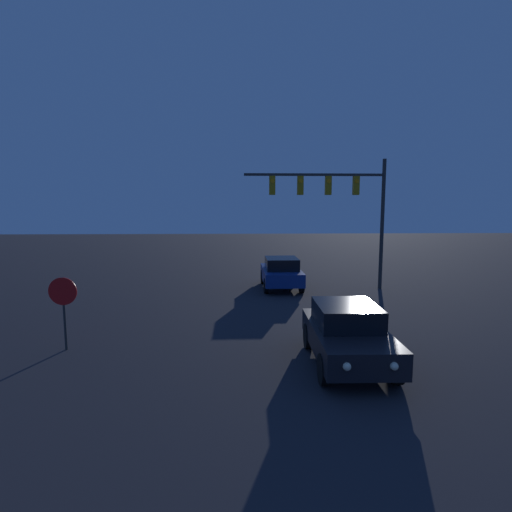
{
  "coord_description": "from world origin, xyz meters",
  "views": [
    {
      "loc": [
        -0.57,
        1.29,
        4.09
      ],
      "look_at": [
        0.0,
        15.86,
        2.25
      ],
      "focal_mm": 28.0,
      "sensor_mm": 36.0,
      "label": 1
    }
  ],
  "objects_px": {
    "car_near": "(347,333)",
    "traffic_signal_mast": "(338,198)",
    "stop_sign": "(63,299)",
    "car_far": "(281,272)"
  },
  "relations": [
    {
      "from": "car_near",
      "to": "car_far",
      "type": "bearing_deg",
      "value": -84.63
    },
    {
      "from": "car_far",
      "to": "traffic_signal_mast",
      "type": "bearing_deg",
      "value": -5.72
    },
    {
      "from": "stop_sign",
      "to": "car_near",
      "type": "bearing_deg",
      "value": -9.41
    },
    {
      "from": "car_near",
      "to": "car_far",
      "type": "height_order",
      "value": "same"
    },
    {
      "from": "traffic_signal_mast",
      "to": "stop_sign",
      "type": "height_order",
      "value": "traffic_signal_mast"
    },
    {
      "from": "car_far",
      "to": "traffic_signal_mast",
      "type": "relative_size",
      "value": 0.58
    },
    {
      "from": "car_near",
      "to": "stop_sign",
      "type": "xyz_separation_m",
      "value": [
        -7.76,
        1.29,
        0.67
      ]
    },
    {
      "from": "car_near",
      "to": "traffic_signal_mast",
      "type": "height_order",
      "value": "traffic_signal_mast"
    },
    {
      "from": "car_near",
      "to": "traffic_signal_mast",
      "type": "distance_m",
      "value": 10.27
    },
    {
      "from": "stop_sign",
      "to": "traffic_signal_mast",
      "type": "bearing_deg",
      "value": 39.72
    }
  ]
}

